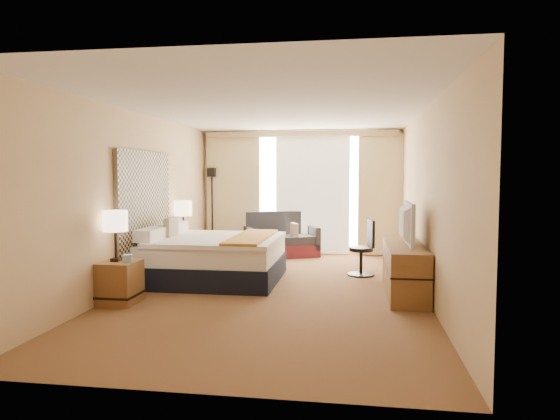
# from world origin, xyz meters

# --- Properties ---
(floor) EXTENTS (4.20, 7.00, 0.02)m
(floor) POSITION_xyz_m (0.00, 0.00, 0.00)
(floor) COLOR #5C221A
(floor) RESTS_ON ground
(ceiling) EXTENTS (4.20, 7.00, 0.02)m
(ceiling) POSITION_xyz_m (0.00, 0.00, 2.60)
(ceiling) COLOR silver
(ceiling) RESTS_ON wall_back
(wall_back) EXTENTS (4.20, 0.02, 2.60)m
(wall_back) POSITION_xyz_m (0.00, 3.50, 1.30)
(wall_back) COLOR #D0B87F
(wall_back) RESTS_ON ground
(wall_front) EXTENTS (4.20, 0.02, 2.60)m
(wall_front) POSITION_xyz_m (0.00, -3.50, 1.30)
(wall_front) COLOR #D0B87F
(wall_front) RESTS_ON ground
(wall_left) EXTENTS (0.02, 7.00, 2.60)m
(wall_left) POSITION_xyz_m (-2.10, 0.00, 1.30)
(wall_left) COLOR #D0B87F
(wall_left) RESTS_ON ground
(wall_right) EXTENTS (0.02, 7.00, 2.60)m
(wall_right) POSITION_xyz_m (2.10, 0.00, 1.30)
(wall_right) COLOR #D0B87F
(wall_right) RESTS_ON ground
(headboard) EXTENTS (0.06, 1.85, 1.50)m
(headboard) POSITION_xyz_m (-2.06, 0.20, 1.28)
(headboard) COLOR black
(headboard) RESTS_ON wall_left
(nightstand_left) EXTENTS (0.45, 0.52, 0.55)m
(nightstand_left) POSITION_xyz_m (-1.87, -1.05, 0.28)
(nightstand_left) COLOR brown
(nightstand_left) RESTS_ON floor
(nightstand_right) EXTENTS (0.45, 0.52, 0.55)m
(nightstand_right) POSITION_xyz_m (-1.87, 1.45, 0.28)
(nightstand_right) COLOR brown
(nightstand_right) RESTS_ON floor
(media_dresser) EXTENTS (0.50, 1.80, 0.70)m
(media_dresser) POSITION_xyz_m (1.83, 0.00, 0.35)
(media_dresser) COLOR brown
(media_dresser) RESTS_ON floor
(window) EXTENTS (2.30, 0.02, 2.30)m
(window) POSITION_xyz_m (0.25, 3.47, 1.32)
(window) COLOR white
(window) RESTS_ON wall_back
(curtains) EXTENTS (4.12, 0.19, 2.56)m
(curtains) POSITION_xyz_m (-0.00, 3.39, 1.41)
(curtains) COLOR beige
(curtains) RESTS_ON floor
(bed) EXTENTS (2.04, 1.86, 0.99)m
(bed) POSITION_xyz_m (-1.06, 0.50, 0.36)
(bed) COLOR black
(bed) RESTS_ON floor
(loveseat) EXTENTS (1.63, 1.27, 0.90)m
(loveseat) POSITION_xyz_m (-0.36, 3.04, 0.30)
(loveseat) COLOR maroon
(loveseat) RESTS_ON floor
(floor_lamp) EXTENTS (0.23, 0.23, 1.82)m
(floor_lamp) POSITION_xyz_m (-1.90, 3.30, 1.29)
(floor_lamp) COLOR black
(floor_lamp) RESTS_ON floor
(desk_chair) EXTENTS (0.45, 0.45, 0.92)m
(desk_chair) POSITION_xyz_m (1.29, 1.26, 0.41)
(desk_chair) COLOR black
(desk_chair) RESTS_ON floor
(lamp_left) EXTENTS (0.31, 0.31, 0.66)m
(lamp_left) POSITION_xyz_m (-1.91, -1.06, 1.06)
(lamp_left) COLOR black
(lamp_left) RESTS_ON nightstand_left
(lamp_right) EXTENTS (0.31, 0.31, 0.66)m
(lamp_right) POSITION_xyz_m (-1.90, 1.46, 1.06)
(lamp_right) COLOR black
(lamp_right) RESTS_ON nightstand_right
(tissue_box) EXTENTS (0.14, 0.14, 0.10)m
(tissue_box) POSITION_xyz_m (-1.74, -1.08, 0.60)
(tissue_box) COLOR #93BDE3
(tissue_box) RESTS_ON nightstand_left
(telephone) EXTENTS (0.20, 0.18, 0.06)m
(telephone) POSITION_xyz_m (-1.76, 1.33, 0.58)
(telephone) COLOR black
(telephone) RESTS_ON nightstand_right
(television) EXTENTS (0.14, 1.02, 0.59)m
(television) POSITION_xyz_m (1.78, 0.06, 0.99)
(television) COLOR black
(television) RESTS_ON media_dresser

